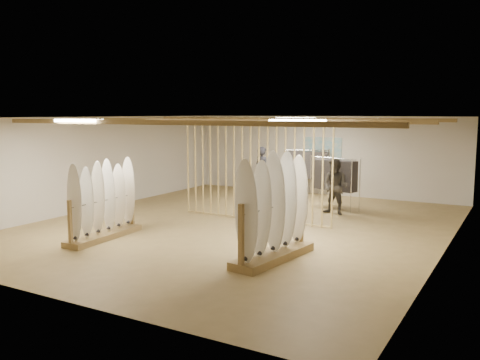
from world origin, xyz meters
The scene contains 16 objects.
floor centered at (0.00, 0.00, 0.00)m, with size 12.00×12.00×0.00m, color olive.
ceiling centered at (0.00, 0.00, 2.80)m, with size 12.00×12.00×0.00m, color gray.
wall_back centered at (0.00, 6.00, 1.40)m, with size 12.00×12.00×0.00m, color beige.
wall_front centered at (0.00, -6.00, 1.40)m, with size 12.00×12.00×0.00m, color beige.
wall_left centered at (-5.00, 0.00, 1.40)m, with size 12.00×12.00×0.00m, color beige.
wall_right centered at (5.00, 0.00, 1.40)m, with size 12.00×12.00×0.00m, color beige.
ceiling_slats centered at (0.00, 0.00, 2.72)m, with size 9.50×6.12×0.10m, color olive.
light_panels centered at (0.00, 0.00, 2.74)m, with size 1.20×0.35×0.06m, color white.
bamboo_partition centered at (0.00, 0.80, 1.40)m, with size 4.45×0.05×2.78m.
poster centered at (0.00, 5.98, 1.60)m, with size 1.40×0.03×0.90m, color teal.
rack_left centered at (-2.10, -2.74, 0.61)m, with size 0.62×2.24×1.78m.
rack_right centered at (2.11, -2.35, 0.73)m, with size 0.87×2.31×2.14m.
clothing_rack_a centered at (-0.38, 5.40, 1.09)m, with size 1.48×0.93×1.67m.
clothing_rack_b centered at (1.36, 3.40, 1.05)m, with size 1.44×0.79×1.61m.
shopper_a centered at (-1.71, 4.59, 0.99)m, with size 0.72×0.49×1.98m, color #27282F.
shopper_b centered at (1.65, 2.65, 0.92)m, with size 0.89×0.69×1.84m, color #302C25.
Camera 1 is at (6.40, -11.24, 2.91)m, focal length 38.00 mm.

